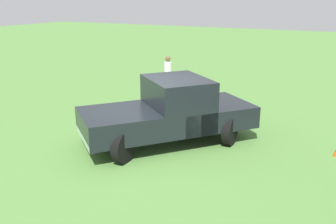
% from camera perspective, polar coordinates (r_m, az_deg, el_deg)
% --- Properties ---
extents(ground_plane, '(80.00, 80.00, 0.00)m').
position_cam_1_polar(ground_plane, '(10.39, -3.32, -5.21)').
color(ground_plane, '#54843D').
extents(pickup_truck, '(4.87, 4.50, 1.82)m').
position_cam_1_polar(pickup_truck, '(10.37, 0.62, 0.33)').
color(pickup_truck, black).
rests_on(pickup_truck, ground_plane).
extents(person_visitor, '(0.35, 0.35, 1.64)m').
position_cam_1_polar(person_visitor, '(15.53, -0.01, 5.91)').
color(person_visitor, '#7A6B51').
rests_on(person_visitor, ground_plane).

